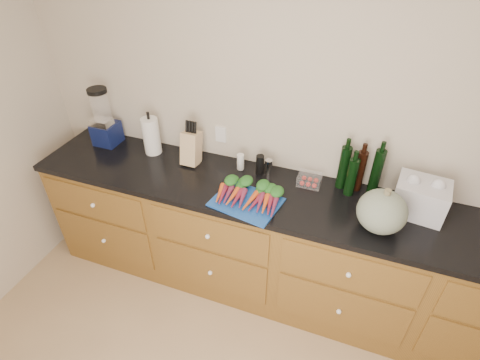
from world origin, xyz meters
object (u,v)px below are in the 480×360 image
at_px(cutting_board, 246,202).
at_px(carrots, 248,195).
at_px(tomato_box, 309,180).
at_px(squash, 382,212).
at_px(blender_appliance, 104,120).
at_px(paper_towel, 151,136).
at_px(knife_block, 191,148).

distance_m(cutting_board, carrots, 0.05).
relative_size(carrots, tomato_box, 2.63).
bearing_deg(squash, tomato_box, 148.76).
distance_m(squash, blender_appliance, 2.07).
relative_size(paper_towel, tomato_box, 1.82).
relative_size(carrots, squash, 1.45).
distance_m(squash, paper_towel, 1.67).
bearing_deg(blender_appliance, paper_towel, 0.35).
xyz_separation_m(paper_towel, tomato_box, (1.19, 0.01, -0.10)).
relative_size(blender_appliance, knife_block, 1.89).
distance_m(squash, knife_block, 1.34).
bearing_deg(blender_appliance, tomato_box, 0.45).
distance_m(blender_appliance, knife_block, 0.74).
relative_size(squash, tomato_box, 1.81).
bearing_deg(carrots, blender_appliance, 167.56).
height_order(knife_block, tomato_box, knife_block).
height_order(blender_appliance, paper_towel, blender_appliance).
bearing_deg(paper_towel, cutting_board, -20.44).
xyz_separation_m(blender_appliance, tomato_box, (1.59, 0.01, -0.16)).
xyz_separation_m(cutting_board, knife_block, (-0.52, 0.30, 0.11)).
bearing_deg(cutting_board, blender_appliance, 165.88).
bearing_deg(cutting_board, squash, 3.67).
xyz_separation_m(squash, paper_towel, (-1.65, 0.27, 0.01)).
bearing_deg(knife_block, tomato_box, 2.01).
relative_size(carrots, paper_towel, 1.45).
bearing_deg(blender_appliance, cutting_board, -14.12).
bearing_deg(blender_appliance, knife_block, -1.36).
distance_m(blender_appliance, tomato_box, 1.60).
bearing_deg(tomato_box, carrots, -138.61).
bearing_deg(squash, carrots, -179.15).
height_order(cutting_board, paper_towel, paper_towel).
bearing_deg(paper_towel, blender_appliance, -179.65).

